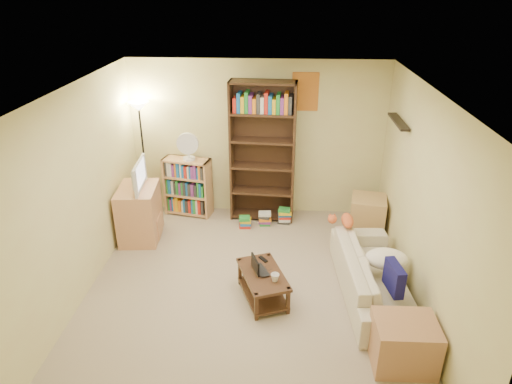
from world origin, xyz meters
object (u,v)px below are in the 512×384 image
coffee_table (263,283)px  laptop (265,270)px  desk_fan (188,146)px  end_cabinet (404,343)px  tall_bookshelf (263,150)px  short_bookshelf (188,187)px  mug (275,277)px  floor_lamp (141,126)px  tabby_cat (345,220)px  side_table (367,215)px  television (135,175)px  tv_stand (140,213)px  sofa (374,275)px

coffee_table → laptop: size_ratio=2.68×
desk_fan → end_cabinet: desk_fan is taller
end_cabinet → coffee_table: bearing=146.4°
tall_bookshelf → short_bookshelf: 1.41m
laptop → mug: size_ratio=2.66×
laptop → floor_lamp: 3.12m
floor_lamp → end_cabinet: floor_lamp is taller
tabby_cat → desk_fan: 2.70m
tall_bookshelf → floor_lamp: size_ratio=1.18×
laptop → tall_bookshelf: bearing=-22.5°
tall_bookshelf → floor_lamp: 1.92m
desk_fan → tall_bookshelf: bearing=-0.9°
mug → side_table: bearing=53.3°
television → short_bookshelf: television is taller
tv_stand → side_table: size_ratio=1.39×
sofa → laptop: (-1.34, -0.10, 0.09)m
coffee_table → television: size_ratio=1.29×
coffee_table → tall_bookshelf: size_ratio=0.42×
tv_stand → television: bearing=-5.1°
end_cabinet → tabby_cat: bearing=102.2°
tall_bookshelf → side_table: size_ratio=3.81×
sofa → end_cabinet: size_ratio=3.22×
short_bookshelf → floor_lamp: size_ratio=0.51×
television → floor_lamp: size_ratio=0.38×
television → short_bookshelf: size_ratio=0.74×
television → tall_bookshelf: size_ratio=0.32×
tv_stand → mug: bearing=-41.4°
laptop → floor_lamp: (-2.01, 2.11, 1.13)m
laptop → side_table: 2.23m
floor_lamp → mug: bearing=-47.1°
short_bookshelf → floor_lamp: (-0.67, -0.01, 1.02)m
desk_fan → coffee_table: bearing=-59.2°
tv_stand → desk_fan: desk_fan is taller
sofa → short_bookshelf: 3.36m
sofa → side_table: bearing=-10.2°
side_table → end_cabinet: side_table is taller
laptop → television: television is taller
laptop → side_table: size_ratio=0.59×
end_cabinet → floor_lamp: bearing=137.8°
mug → tv_stand: tv_stand is taller
coffee_table → side_table: side_table is taller
tall_bookshelf → laptop: bearing=-82.7°
sofa → mug: size_ratio=15.26×
short_bookshelf → coffee_table: bearing=-46.5°
tv_stand → television: size_ratio=1.13×
laptop → end_cabinet: 1.77m
tabby_cat → side_table: 1.01m
floor_lamp → sofa: bearing=-30.9°
sofa → laptop: sofa is taller
floor_lamp → tall_bookshelf: bearing=-1.6°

